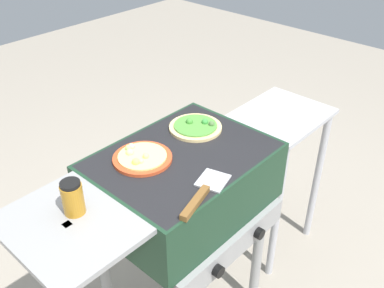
% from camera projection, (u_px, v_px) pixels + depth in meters
% --- Properties ---
extents(grill, '(0.96, 0.53, 0.90)m').
position_uv_depth(grill, '(181.00, 188.00, 1.61)').
color(grill, '#193823').
rests_on(grill, ground_plane).
extents(pizza_cheese, '(0.21, 0.21, 0.04)m').
position_uv_depth(pizza_cheese, '(141.00, 157.00, 1.51)').
color(pizza_cheese, '#C64723').
rests_on(pizza_cheese, grill).
extents(pizza_veggie, '(0.21, 0.21, 0.04)m').
position_uv_depth(pizza_veggie, '(196.00, 127.00, 1.68)').
color(pizza_veggie, '#E0C17F').
rests_on(pizza_veggie, grill).
extents(sauce_jar, '(0.06, 0.06, 0.11)m').
position_uv_depth(sauce_jar, '(73.00, 198.00, 1.26)').
color(sauce_jar, '#B77A1E').
rests_on(sauce_jar, grill).
extents(spatula, '(0.27, 0.13, 0.02)m').
position_uv_depth(spatula, '(203.00, 193.00, 1.35)').
color(spatula, '#B7BABF').
rests_on(spatula, grill).
extents(prep_table, '(0.44, 0.36, 0.80)m').
position_uv_depth(prep_table, '(276.00, 155.00, 2.13)').
color(prep_table, '#B2B2B7').
rests_on(prep_table, ground_plane).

